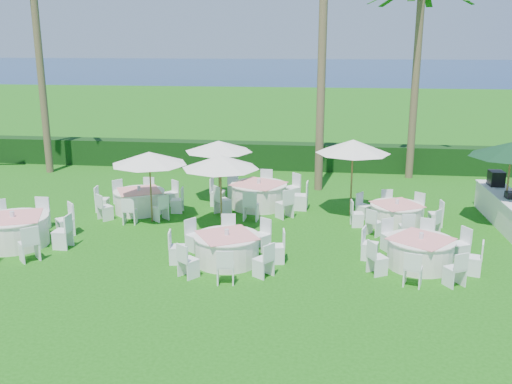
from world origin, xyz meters
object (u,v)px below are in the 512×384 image
(banquet_table_a, at_px, (14,230))
(banquet_table_d, at_px, (140,201))
(umbrella_d, at_px, (353,146))
(umbrella_green, at_px, (512,149))
(banquet_table_c, at_px, (420,252))
(umbrella_a, at_px, (149,158))
(buffet_table, at_px, (505,208))
(banquet_table_e, at_px, (259,195))
(banquet_table_b, at_px, (227,248))
(umbrella_c, at_px, (219,146))
(banquet_table_f, at_px, (396,215))
(umbrella_b, at_px, (221,162))

(banquet_table_a, height_order, banquet_table_d, banquet_table_a)
(umbrella_d, height_order, umbrella_green, umbrella_green)
(banquet_table_c, bearing_deg, umbrella_a, 160.62)
(buffet_table, bearing_deg, banquet_table_e, 174.60)
(banquet_table_e, relative_size, umbrella_a, 1.42)
(banquet_table_b, bearing_deg, umbrella_c, 102.76)
(umbrella_a, height_order, buffet_table, umbrella_a)
(banquet_table_d, height_order, umbrella_d, umbrella_d)
(umbrella_c, relative_size, umbrella_green, 0.91)
(banquet_table_d, xyz_separation_m, banquet_table_f, (8.68, -0.49, -0.02))
(banquet_table_d, relative_size, umbrella_green, 1.12)
(banquet_table_c, distance_m, banquet_table_e, 6.95)
(umbrella_c, height_order, buffet_table, umbrella_c)
(banquet_table_b, bearing_deg, banquet_table_e, 87.83)
(banquet_table_f, relative_size, umbrella_c, 1.18)
(banquet_table_b, xyz_separation_m, umbrella_c, (-1.36, 6.01, 1.65))
(umbrella_c, bearing_deg, banquet_table_d, -144.39)
(banquet_table_d, bearing_deg, banquet_table_a, -124.33)
(banquet_table_f, bearing_deg, umbrella_a, -176.46)
(umbrella_green, relative_size, buffet_table, 0.65)
(banquet_table_d, height_order, umbrella_a, umbrella_a)
(umbrella_b, height_order, umbrella_green, umbrella_green)
(banquet_table_a, bearing_deg, umbrella_d, 23.52)
(umbrella_a, distance_m, buffet_table, 11.67)
(umbrella_c, relative_size, umbrella_d, 0.95)
(banquet_table_a, relative_size, banquet_table_b, 1.11)
(banquet_table_b, height_order, banquet_table_e, banquet_table_e)
(banquet_table_d, distance_m, umbrella_a, 2.12)
(banquet_table_a, distance_m, banquet_table_b, 6.39)
(banquet_table_a, xyz_separation_m, banquet_table_e, (6.57, 4.79, 0.01))
(umbrella_b, relative_size, buffet_table, 0.58)
(umbrella_green, bearing_deg, banquet_table_b, -152.82)
(umbrella_d, bearing_deg, umbrella_c, 165.72)
(banquet_table_d, height_order, buffet_table, buffet_table)
(umbrella_a, bearing_deg, banquet_table_d, 127.13)
(umbrella_d, bearing_deg, umbrella_green, -6.25)
(umbrella_c, bearing_deg, banquet_table_e, -23.87)
(umbrella_a, height_order, umbrella_green, umbrella_green)
(banquet_table_c, height_order, banquet_table_e, banquet_table_e)
(umbrella_d, bearing_deg, buffet_table, -2.85)
(umbrella_a, bearing_deg, umbrella_d, 13.28)
(banquet_table_e, bearing_deg, banquet_table_d, -164.99)
(banquet_table_f, distance_m, umbrella_c, 6.81)
(umbrella_b, relative_size, umbrella_c, 0.97)
(banquet_table_d, distance_m, umbrella_b, 3.95)
(banquet_table_d, xyz_separation_m, buffet_table, (12.23, 0.31, 0.11))
(banquet_table_e, height_order, umbrella_b, umbrella_b)
(banquet_table_c, distance_m, umbrella_d, 5.12)
(banquet_table_d, height_order, umbrella_c, umbrella_c)
(banquet_table_e, xyz_separation_m, umbrella_d, (3.22, -0.53, 1.92))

